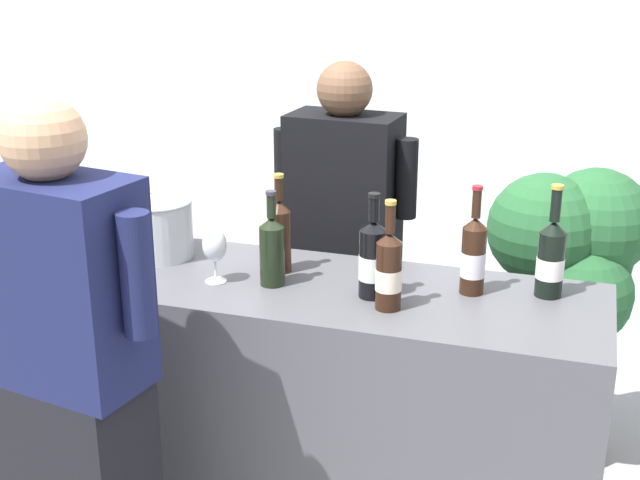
{
  "coord_description": "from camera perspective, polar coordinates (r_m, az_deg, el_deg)",
  "views": [
    {
      "loc": [
        0.96,
        -2.36,
        2.03
      ],
      "look_at": [
        0.2,
        0.0,
        1.17
      ],
      "focal_mm": 47.9,
      "sensor_mm": 36.0,
      "label": 1
    }
  ],
  "objects": [
    {
      "name": "wine_bottle_4",
      "position": [
        2.65,
        15.17,
        -1.15
      ],
      "size": [
        0.08,
        0.08,
        0.35
      ],
      "color": "black",
      "rests_on": "counter"
    },
    {
      "name": "wine_bottle_7",
      "position": [
        2.94,
        -15.98,
        0.59
      ],
      "size": [
        0.08,
        0.08,
        0.31
      ],
      "color": "black",
      "rests_on": "counter"
    },
    {
      "name": "wine_bottle_3",
      "position": [
        2.62,
        10.21,
        -1.02
      ],
      "size": [
        0.08,
        0.08,
        0.34
      ],
      "color": "black",
      "rests_on": "counter"
    },
    {
      "name": "person_server",
      "position": [
        3.34,
        1.54,
        -2.47
      ],
      "size": [
        0.57,
        0.27,
        1.63
      ],
      "color": "black",
      "rests_on": "ground_plane"
    },
    {
      "name": "potted_shrub",
      "position": [
        3.48,
        16.15,
        -2.52
      ],
      "size": [
        0.61,
        0.62,
        1.23
      ],
      "color": "brown",
      "rests_on": "ground_plane"
    },
    {
      "name": "counter",
      "position": [
        2.96,
        -3.7,
        -11.74
      ],
      "size": [
        2.16,
        0.58,
        1.02
      ],
      "primitive_type": "cube",
      "color": "#4C4C51",
      "rests_on": "ground_plane"
    },
    {
      "name": "wall_back",
      "position": [
        5.09,
        7.04,
        11.93
      ],
      "size": [
        8.0,
        0.1,
        2.8
      ],
      "primitive_type": "cube",
      "color": "silver",
      "rests_on": "ground_plane"
    },
    {
      "name": "wine_bottle_6",
      "position": [
        2.75,
        -2.73,
        0.43
      ],
      "size": [
        0.08,
        0.08,
        0.33
      ],
      "color": "black",
      "rests_on": "counter"
    },
    {
      "name": "ice_bucket",
      "position": [
        2.94,
        -10.73,
        0.82
      ],
      "size": [
        0.24,
        0.24,
        0.2
      ],
      "color": "silver",
      "rests_on": "counter"
    },
    {
      "name": "wine_bottle_1",
      "position": [
        2.64,
        -3.22,
        -0.59
      ],
      "size": [
        0.08,
        0.08,
        0.3
      ],
      "color": "black",
      "rests_on": "counter"
    },
    {
      "name": "person_guest",
      "position": [
        2.44,
        -16.17,
        -11.25
      ],
      "size": [
        0.59,
        0.31,
        1.69
      ],
      "color": "black",
      "rests_on": "ground_plane"
    },
    {
      "name": "wine_bottle_2",
      "position": [
        2.47,
        4.62,
        -2.04
      ],
      "size": [
        0.08,
        0.08,
        0.33
      ],
      "color": "black",
      "rests_on": "counter"
    },
    {
      "name": "wine_glass",
      "position": [
        2.68,
        -7.06,
        -0.44
      ],
      "size": [
        0.08,
        0.08,
        0.18
      ],
      "color": "silver",
      "rests_on": "counter"
    },
    {
      "name": "wine_bottle_5",
      "position": [
        3.13,
        -17.1,
        1.74
      ],
      "size": [
        0.08,
        0.08,
        0.32
      ],
      "color": "black",
      "rests_on": "counter"
    },
    {
      "name": "wine_bottle_0",
      "position": [
        2.55,
        3.56,
        -1.29
      ],
      "size": [
        0.09,
        0.09,
        0.32
      ],
      "color": "black",
      "rests_on": "counter"
    }
  ]
}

